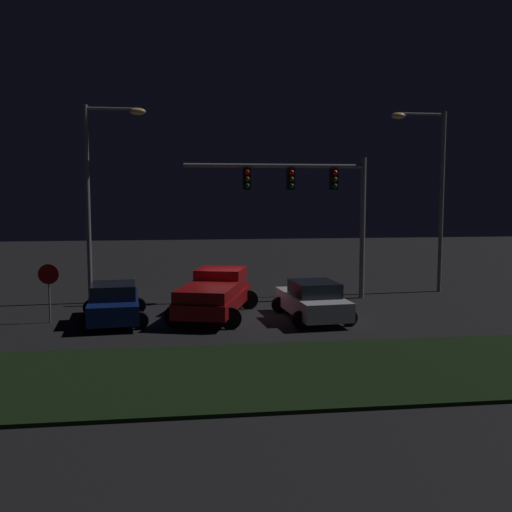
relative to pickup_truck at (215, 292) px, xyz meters
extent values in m
plane|color=black|center=(0.81, 0.71, -1.00)|extent=(80.00, 80.00, 0.00)
cube|color=black|center=(0.81, -7.85, -0.95)|extent=(27.52, 5.97, 0.10)
cube|color=maroon|center=(-0.05, -0.17, -0.32)|extent=(3.47, 5.75, 0.55)
cube|color=maroon|center=(0.29, 0.97, 0.38)|extent=(2.31, 2.35, 0.85)
cube|color=black|center=(0.29, 0.97, 0.50)|extent=(2.12, 1.96, 0.51)
cube|color=maroon|center=(-0.36, -1.20, 0.18)|extent=(2.71, 3.45, 0.45)
cylinder|color=black|center=(-0.48, 1.99, -0.60)|extent=(0.80, 0.22, 0.80)
cylinder|color=black|center=(1.50, 1.40, -0.60)|extent=(0.80, 0.22, 0.80)
cylinder|color=black|center=(-1.60, -1.73, -0.60)|extent=(0.80, 0.22, 0.80)
cylinder|color=black|center=(0.38, -2.32, -0.60)|extent=(0.80, 0.22, 0.80)
cube|color=silver|center=(3.69, -0.99, -0.39)|extent=(2.15, 4.53, 0.70)
cube|color=black|center=(3.71, -1.24, 0.24)|extent=(1.76, 2.12, 0.55)
cylinder|color=black|center=(2.65, 0.43, -0.68)|extent=(0.64, 0.22, 0.64)
cylinder|color=black|center=(4.48, 0.58, -0.68)|extent=(0.64, 0.22, 0.64)
cylinder|color=black|center=(2.89, -2.56, -0.68)|extent=(0.64, 0.22, 0.64)
cylinder|color=black|center=(4.73, -2.41, -0.68)|extent=(0.64, 0.22, 0.64)
cube|color=navy|center=(-3.88, -0.49, -0.39)|extent=(2.14, 4.53, 0.70)
cube|color=black|center=(-3.86, -0.74, 0.24)|extent=(1.75, 2.12, 0.55)
cylinder|color=black|center=(-4.91, 0.93, -0.68)|extent=(0.64, 0.22, 0.64)
cylinder|color=black|center=(-3.08, 1.07, -0.68)|extent=(0.64, 0.22, 0.64)
cylinder|color=black|center=(-4.68, -2.05, -0.68)|extent=(0.64, 0.22, 0.64)
cylinder|color=black|center=(-2.84, -1.91, -0.68)|extent=(0.64, 0.22, 0.64)
cylinder|color=slate|center=(7.06, 3.37, 2.25)|extent=(0.24, 0.24, 6.50)
cylinder|color=slate|center=(2.96, 3.37, 5.10)|extent=(8.20, 0.18, 0.18)
cube|color=black|center=(5.66, 3.37, 4.50)|extent=(0.32, 0.44, 0.95)
sphere|color=red|center=(5.66, 3.14, 4.80)|extent=(0.22, 0.22, 0.22)
sphere|color=#59380A|center=(5.66, 3.14, 4.50)|extent=(0.22, 0.22, 0.22)
sphere|color=#0C4719|center=(5.66, 3.14, 4.20)|extent=(0.22, 0.22, 0.22)
cube|color=black|center=(3.66, 3.37, 4.50)|extent=(0.32, 0.44, 0.95)
sphere|color=red|center=(3.66, 3.14, 4.80)|extent=(0.22, 0.22, 0.22)
sphere|color=#59380A|center=(3.66, 3.14, 4.50)|extent=(0.22, 0.22, 0.22)
sphere|color=#0C4719|center=(3.66, 3.14, 4.20)|extent=(0.22, 0.22, 0.22)
cube|color=black|center=(1.66, 3.37, 4.50)|extent=(0.32, 0.44, 0.95)
sphere|color=red|center=(1.66, 3.14, 4.80)|extent=(0.22, 0.22, 0.22)
sphere|color=#59380A|center=(1.66, 3.14, 4.50)|extent=(0.22, 0.22, 0.22)
sphere|color=#0C4719|center=(1.66, 3.14, 4.20)|extent=(0.22, 0.22, 0.22)
cylinder|color=slate|center=(-5.31, 3.72, 3.34)|extent=(0.20, 0.20, 8.68)
cylinder|color=slate|center=(-4.20, 3.72, 7.53)|extent=(2.23, 0.12, 0.12)
ellipsoid|color=#F9CC72|center=(-3.09, 3.72, 7.43)|extent=(0.70, 0.44, 0.30)
cylinder|color=slate|center=(11.48, 4.66, 3.41)|extent=(0.20, 0.20, 8.83)
cylinder|color=slate|center=(10.32, 4.66, 7.68)|extent=(2.33, 0.12, 0.12)
ellipsoid|color=#F9CC72|center=(9.15, 4.66, 7.58)|extent=(0.70, 0.44, 0.30)
cylinder|color=slate|center=(-6.26, -0.29, 0.10)|extent=(0.07, 0.07, 2.20)
cylinder|color=#B20C0F|center=(-6.26, -0.32, 0.85)|extent=(0.76, 0.03, 0.76)
camera|label=1|loc=(-1.55, -23.26, 3.81)|focal=41.86mm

